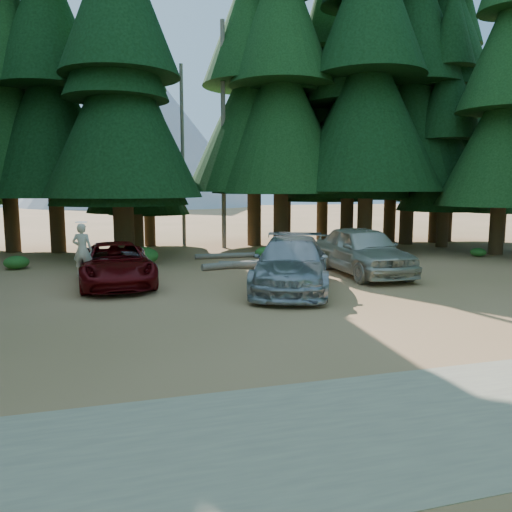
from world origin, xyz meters
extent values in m
plane|color=olive|center=(0.00, 0.00, 0.00)|extent=(160.00, 160.00, 0.00)
cube|color=gray|center=(0.00, -6.50, 0.01)|extent=(26.00, 3.50, 0.01)
cylinder|color=#6A6155|center=(0.80, 14.50, 6.00)|extent=(0.24, 0.24, 12.00)
cylinder|color=#6A6155|center=(-1.20, 16.00, 5.00)|extent=(0.20, 0.20, 10.00)
cone|color=#919499|center=(0.00, 85.00, 14.00)|extent=(44.00, 44.00, 28.00)
cone|color=#919499|center=(-8.00, 95.00, 10.00)|extent=(36.00, 36.00, 20.00)
imported|color=#5A070A|center=(-5.00, 5.19, 0.72)|extent=(2.70, 5.31, 1.44)
imported|color=#9FA3A7|center=(0.53, 2.82, 0.84)|extent=(4.41, 6.28, 1.69)
imported|color=beige|center=(4.13, 4.76, 0.93)|extent=(2.30, 5.48, 1.85)
imported|color=beige|center=(-6.00, 4.39, 1.33)|extent=(0.71, 0.57, 1.71)
cylinder|color=white|center=(-6.00, 4.44, 2.21)|extent=(0.36, 0.36, 0.04)
cylinder|color=#6A6155|center=(0.24, 7.62, 0.14)|extent=(3.91, 1.19, 0.28)
cylinder|color=#6A6155|center=(0.03, 10.50, 0.12)|extent=(2.94, 0.32, 0.24)
cylinder|color=#6A6155|center=(1.37, 7.00, 0.15)|extent=(4.64, 1.54, 0.30)
ellipsoid|color=#1D601F|center=(-8.91, 9.75, 0.27)|extent=(0.99, 0.99, 0.54)
ellipsoid|color=#1D601F|center=(-5.99, 9.05, 0.25)|extent=(0.90, 0.90, 0.50)
ellipsoid|color=#1D601F|center=(-3.91, 9.49, 0.39)|extent=(1.42, 1.42, 0.78)
ellipsoid|color=#1D601F|center=(3.15, 7.75, 0.22)|extent=(0.81, 0.81, 0.45)
ellipsoid|color=#1D601F|center=(1.80, 10.00, 0.26)|extent=(0.96, 0.96, 0.53)
ellipsoid|color=#1D601F|center=(4.28, 10.00, 0.35)|extent=(1.27, 1.27, 0.70)
ellipsoid|color=#1D601F|center=(11.93, 7.78, 0.21)|extent=(0.75, 0.75, 0.41)
camera|label=1|loc=(-4.95, -12.33, 3.30)|focal=35.00mm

